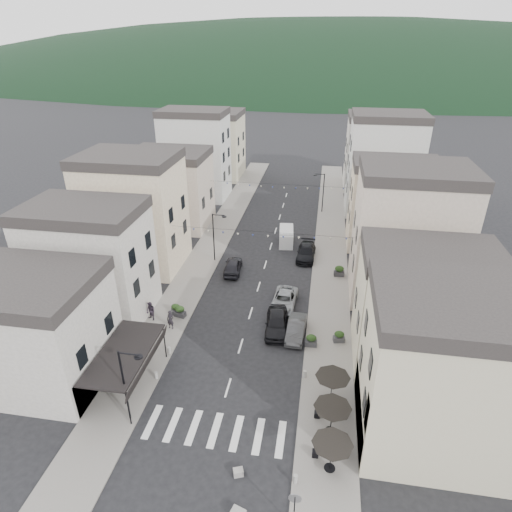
{
  "coord_description": "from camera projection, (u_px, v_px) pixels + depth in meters",
  "views": [
    {
      "loc": [
        6.05,
        -17.69,
        23.89
      ],
      "look_at": [
        -0.34,
        21.32,
        3.5
      ],
      "focal_mm": 30.0,
      "sensor_mm": 36.0,
      "label": 1
    }
  ],
  "objects": [
    {
      "name": "planter_rb",
      "position": [
        311.0,
        340.0,
        36.62
      ],
      "size": [
        1.03,
        0.58,
        1.14
      ],
      "rotation": [
        0.0,
        0.0,
        0.02
      ],
      "color": "#313234",
      "rests_on": "sidewalk_right"
    },
    {
      "name": "streetlamp_left_near",
      "position": [
        127.0,
        379.0,
        28.23
      ],
      "size": [
        1.7,
        0.56,
        6.0
      ],
      "color": "black",
      "rests_on": "ground"
    },
    {
      "name": "parked_car_c",
      "position": [
        284.0,
        300.0,
        42.13
      ],
      "size": [
        2.65,
        5.17,
        1.4
      ],
      "primitive_type": "imported",
      "rotation": [
        0.0,
        0.0,
        -0.07
      ],
      "color": "#909398",
      "rests_on": "ground"
    },
    {
      "name": "delivery_van",
      "position": [
        286.0,
        236.0,
        54.91
      ],
      "size": [
        2.16,
        4.55,
        2.11
      ],
      "rotation": [
        0.0,
        0.0,
        0.1
      ],
      "color": "silver",
      "rests_on": "ground"
    },
    {
      "name": "planter_rc",
      "position": [
        339.0,
        271.0,
        47.31
      ],
      "size": [
        1.16,
        0.7,
        1.25
      ],
      "rotation": [
        0.0,
        0.0,
        0.07
      ],
      "color": "#29292C",
      "rests_on": "sidewalk_right"
    },
    {
      "name": "boutique_building",
      "position": [
        22.0,
        333.0,
        32.12
      ],
      "size": [
        12.0,
        8.0,
        8.0
      ],
      "primitive_type": "cube",
      "color": "#A5A097",
      "rests_on": "ground"
    },
    {
      "name": "ground",
      "position": [
        207.0,
        455.0,
        27.34
      ],
      "size": [
        700.0,
        700.0,
        0.0
      ],
      "primitive_type": "plane",
      "color": "black",
      "rests_on": "ground"
    },
    {
      "name": "concrete_block_b",
      "position": [
        238.0,
        472.0,
        26.04
      ],
      "size": [
        0.72,
        0.64,
        0.45
      ],
      "primitive_type": "cube",
      "rotation": [
        0.0,
        0.0,
        0.37
      ],
      "color": "gray",
      "rests_on": "ground"
    },
    {
      "name": "planter_lb",
      "position": [
        176.0,
        309.0,
        40.81
      ],
      "size": [
        1.09,
        0.73,
        1.13
      ],
      "rotation": [
        0.0,
        0.0,
        0.19
      ],
      "color": "#333335",
      "rests_on": "sidewalk_left"
    },
    {
      "name": "bistro_building",
      "position": [
        447.0,
        379.0,
        26.47
      ],
      "size": [
        10.0,
        8.0,
        10.0
      ],
      "primitive_type": "cube",
      "color": "beige",
      "rests_on": "ground"
    },
    {
      "name": "boutique_awning",
      "position": [
        127.0,
        354.0,
        31.34
      ],
      "size": [
        3.77,
        7.5,
        3.28
      ],
      "color": "black",
      "rests_on": "ground"
    },
    {
      "name": "traffic_sign",
      "position": [
        295.0,
        503.0,
        22.55
      ],
      "size": [
        0.7,
        0.07,
        2.7
      ],
      "color": "black",
      "rests_on": "ground"
    },
    {
      "name": "parked_car_d",
      "position": [
        306.0,
        252.0,
        51.35
      ],
      "size": [
        2.28,
        5.24,
        1.5
      ],
      "primitive_type": "imported",
      "rotation": [
        0.0,
        0.0,
        -0.03
      ],
      "color": "black",
      "rests_on": "ground"
    },
    {
      "name": "planter_ra",
      "position": [
        339.0,
        336.0,
        37.12
      ],
      "size": [
        1.06,
        0.7,
        1.1
      ],
      "rotation": [
        0.0,
        0.0,
        0.18
      ],
      "color": "#333336",
      "rests_on": "sidewalk_right"
    },
    {
      "name": "parked_car_b",
      "position": [
        296.0,
        329.0,
        37.99
      ],
      "size": [
        1.71,
        4.42,
        1.43
      ],
      "primitive_type": "imported",
      "rotation": [
        0.0,
        0.0,
        -0.04
      ],
      "color": "#333436",
      "rests_on": "ground"
    },
    {
      "name": "hill_backdrop",
      "position": [
        323.0,
        75.0,
        290.43
      ],
      "size": [
        640.0,
        360.0,
        70.0
      ],
      "primitive_type": "ellipsoid",
      "color": "black",
      "rests_on": "ground"
    },
    {
      "name": "bollards",
      "position": [
        226.0,
        388.0,
        31.97
      ],
      "size": [
        11.66,
        10.26,
        0.6
      ],
      "color": "gray",
      "rests_on": "ground"
    },
    {
      "name": "bunting_far",
      "position": [
        278.0,
        187.0,
        58.07
      ],
      "size": [
        19.0,
        0.28,
        0.62
      ],
      "color": "black",
      "rests_on": "ground"
    },
    {
      "name": "buildings_row_left",
      "position": [
        175.0,
        179.0,
        59.73
      ],
      "size": [
        10.2,
        54.16,
        14.0
      ],
      "color": "#A5A097",
      "rests_on": "ground"
    },
    {
      "name": "streetlamp_left_far",
      "position": [
        216.0,
        233.0,
        49.28
      ],
      "size": [
        1.7,
        0.56,
        6.0
      ],
      "color": "black",
      "rests_on": "ground"
    },
    {
      "name": "pedestrian_b",
      "position": [
        151.0,
        311.0,
        39.81
      ],
      "size": [
        1.15,
        1.06,
        1.89
      ],
      "primitive_type": "imported",
      "rotation": [
        0.0,
        0.0,
        -0.49
      ],
      "color": "#29212C",
      "rests_on": "sidewalk_left"
    },
    {
      "name": "cafe_terrace",
      "position": [
        332.0,
        410.0,
        27.61
      ],
      "size": [
        2.5,
        8.1,
        2.53
      ],
      "color": "black",
      "rests_on": "ground"
    },
    {
      "name": "parked_car_a",
      "position": [
        277.0,
        322.0,
        38.62
      ],
      "size": [
        2.37,
        5.12,
        1.7
      ],
      "primitive_type": "imported",
      "rotation": [
        0.0,
        0.0,
        0.07
      ],
      "color": "black",
      "rests_on": "ground"
    },
    {
      "name": "bunting_near",
      "position": [
        260.0,
        235.0,
        44.04
      ],
      "size": [
        19.0,
        0.28,
        0.62
      ],
      "color": "black",
      "rests_on": "ground"
    },
    {
      "name": "sidewalk_right",
      "position": [
        330.0,
        247.0,
        54.3
      ],
      "size": [
        4.0,
        76.0,
        0.12
      ],
      "primitive_type": "cube",
      "color": "slate",
      "rests_on": "ground"
    },
    {
      "name": "sidewalk_left",
      "position": [
        216.0,
        239.0,
        56.45
      ],
      "size": [
        4.0,
        76.0,
        0.12
      ],
      "primitive_type": "cube",
      "color": "slate",
      "rests_on": "ground"
    },
    {
      "name": "planter_la",
      "position": [
        180.0,
        311.0,
        40.45
      ],
      "size": [
        1.15,
        0.8,
        1.18
      ],
      "rotation": [
        0.0,
        0.0,
        -0.23
      ],
      "color": "#2F2E31",
      "rests_on": "sidewalk_left"
    },
    {
      "name": "buildings_row_right",
      "position": [
        390.0,
        191.0,
        54.45
      ],
      "size": [
        10.2,
        54.16,
        14.5
      ],
      "color": "beige",
      "rests_on": "ground"
    },
    {
      "name": "parked_car_e",
      "position": [
        233.0,
        266.0,
        48.25
      ],
      "size": [
        2.17,
        4.64,
        1.54
      ],
      "primitive_type": "imported",
      "rotation": [
        0.0,
        0.0,
        3.22
      ],
      "color": "black",
      "rests_on": "ground"
    },
    {
      "name": "pedestrian_a",
      "position": [
        170.0,
        320.0,
        38.63
      ],
      "size": [
        0.74,
        0.55,
        1.86
      ],
      "primitive_type": "imported",
      "rotation": [
        0.0,
        0.0,
        -0.17
      ],
      "color": "black",
      "rests_on": "sidewalk_left"
    },
    {
      "name": "streetlamp_right_far",
      "position": [
        322.0,
        189.0,
        63.39
      ],
      "size": [
        1.7,
        0.56,
        6.0
      ],
      "color": "black",
      "rests_on": "ground"
    }
  ]
}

